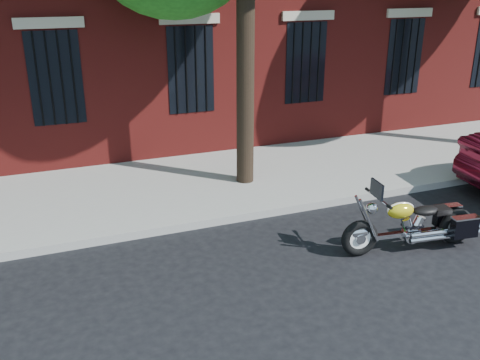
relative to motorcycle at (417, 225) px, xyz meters
name	(u,v)px	position (x,y,z in m)	size (l,w,h in m)	color
ground	(282,251)	(-2.09, 0.70, -0.43)	(120.00, 120.00, 0.00)	black
curb	(250,215)	(-2.09, 2.08, -0.35)	(40.00, 0.16, 0.15)	gray
sidewalk	(217,181)	(-2.09, 3.96, -0.35)	(40.00, 3.60, 0.15)	gray
motorcycle	(417,225)	(0.00, 0.00, 0.00)	(2.46, 0.88, 1.26)	black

